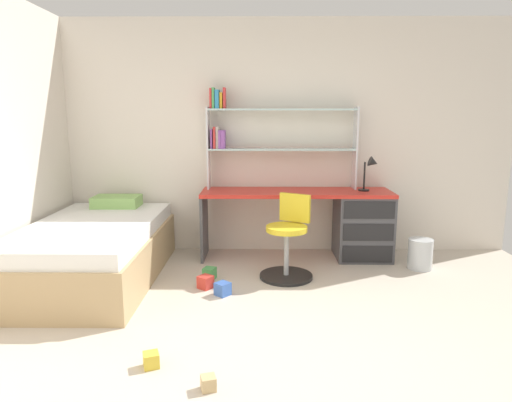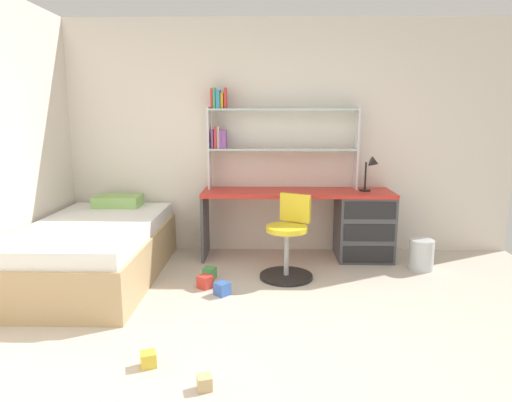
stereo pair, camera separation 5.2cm
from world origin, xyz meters
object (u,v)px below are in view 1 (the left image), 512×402
(desk, at_px, (346,221))
(toy_block_red_4, at_px, (206,282))
(toy_block_natural_2, at_px, (208,383))
(toy_block_yellow_3, at_px, (151,360))
(waste_bin, at_px, (420,254))
(toy_block_green_0, at_px, (209,273))
(desk_lamp, at_px, (371,168))
(bed_platform, at_px, (94,251))
(swivel_chair, at_px, (288,245))
(bookshelf_hutch, at_px, (262,131))
(toy_block_blue_1, at_px, (223,289))

(desk, bearing_deg, toy_block_red_4, -147.19)
(toy_block_natural_2, bearing_deg, toy_block_yellow_3, 148.57)
(waste_bin, height_order, toy_block_green_0, waste_bin)
(desk_lamp, bearing_deg, toy_block_natural_2, -121.05)
(bed_platform, relative_size, toy_block_natural_2, 24.28)
(desk_lamp, xyz_separation_m, toy_block_natural_2, (-1.49, -2.48, -0.97))
(desk_lamp, bearing_deg, swivel_chair, -146.90)
(desk_lamp, height_order, toy_block_yellow_3, desk_lamp)
(bookshelf_hutch, bearing_deg, waste_bin, -18.24)
(toy_block_green_0, height_order, toy_block_blue_1, toy_block_blue_1)
(desk_lamp, distance_m, toy_block_green_0, 2.05)
(desk_lamp, bearing_deg, toy_block_red_4, -151.74)
(toy_block_green_0, distance_m, toy_block_natural_2, 1.82)
(toy_block_green_0, height_order, toy_block_yellow_3, toy_block_green_0)
(desk, height_order, bed_platform, desk)
(waste_bin, relative_size, toy_block_yellow_3, 3.32)
(swivel_chair, bearing_deg, toy_block_green_0, -175.06)
(bed_platform, relative_size, waste_bin, 6.44)
(swivel_chair, height_order, toy_block_blue_1, swivel_chair)
(toy_block_natural_2, bearing_deg, swivel_chair, 73.13)
(toy_block_natural_2, bearing_deg, toy_block_green_0, 96.13)
(bed_platform, relative_size, toy_block_green_0, 18.40)
(toy_block_yellow_3, distance_m, toy_block_red_4, 1.34)
(waste_bin, relative_size, toy_block_natural_2, 3.77)
(desk_lamp, height_order, toy_block_red_4, desk_lamp)
(bed_platform, xyz_separation_m, toy_block_yellow_3, (0.91, -1.55, -0.24))
(desk, xyz_separation_m, toy_block_red_4, (-1.45, -0.94, -0.36))
(bookshelf_hutch, bearing_deg, swivel_chair, -72.40)
(toy_block_green_0, relative_size, toy_block_yellow_3, 1.16)
(toy_block_red_4, bearing_deg, waste_bin, 14.55)
(swivel_chair, bearing_deg, bed_platform, -177.18)
(desk, distance_m, toy_block_blue_1, 1.73)
(desk, xyz_separation_m, waste_bin, (0.71, -0.38, -0.26))
(desk, relative_size, desk_lamp, 5.41)
(swivel_chair, bearing_deg, waste_bin, 10.25)
(swivel_chair, bearing_deg, toy_block_red_4, -158.16)
(toy_block_natural_2, relative_size, toy_block_red_4, 0.72)
(desk_lamp, distance_m, toy_block_natural_2, 3.05)
(swivel_chair, height_order, toy_block_yellow_3, swivel_chair)
(swivel_chair, height_order, bed_platform, swivel_chair)
(desk, xyz_separation_m, toy_block_green_0, (-1.45, -0.69, -0.36))
(desk, distance_m, desk_lamp, 0.64)
(toy_block_yellow_3, relative_size, toy_block_red_4, 0.81)
(toy_block_blue_1, bearing_deg, toy_block_yellow_3, -107.00)
(desk_lamp, xyz_separation_m, toy_block_blue_1, (-1.53, -1.08, -0.95))
(desk, relative_size, toy_block_blue_1, 18.07)
(toy_block_blue_1, relative_size, toy_block_red_4, 0.98)
(bookshelf_hutch, bearing_deg, toy_block_green_0, -120.92)
(swivel_chair, distance_m, toy_block_natural_2, 1.98)
(desk, bearing_deg, bookshelf_hutch, 170.06)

